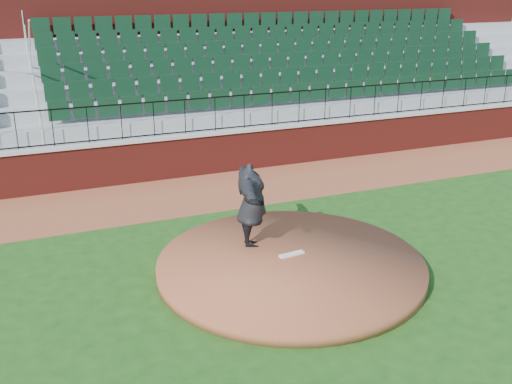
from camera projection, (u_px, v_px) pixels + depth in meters
ground at (284, 277)px, 11.97m from camera, size 90.00×90.00×0.00m
warning_track at (203, 192)px, 16.68m from camera, size 34.00×3.20×0.01m
field_wall at (187, 156)px, 17.87m from camera, size 34.00×0.35×1.20m
wall_cap at (186, 135)px, 17.65m from camera, size 34.00×0.45×0.10m
wall_railing at (185, 117)px, 17.47m from camera, size 34.00×0.05×1.00m
seating_stands at (162, 85)px, 19.68m from camera, size 34.00×5.10×4.60m
concourse_wall at (143, 60)px, 21.96m from camera, size 34.00×0.50×5.50m
pitchers_mound at (291, 266)px, 12.16m from camera, size 5.41×5.41×0.25m
pitching_rubber at (292, 254)px, 12.33m from camera, size 0.56×0.20×0.04m
pitcher at (251, 205)px, 12.50m from camera, size 1.19×2.32×1.82m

